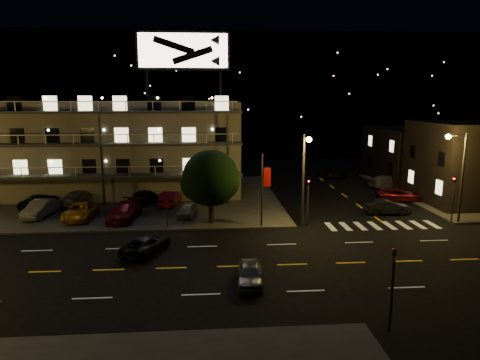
{
  "coord_description": "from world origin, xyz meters",
  "views": [
    {
      "loc": [
        0.5,
        -26.57,
        10.87
      ],
      "look_at": [
        3.12,
        8.0,
        4.26
      ],
      "focal_mm": 32.0,
      "sensor_mm": 36.0,
      "label": 1
    }
  ],
  "objects": [
    {
      "name": "ground",
      "position": [
        0.0,
        0.0,
        0.0
      ],
      "size": [
        140.0,
        140.0,
        0.0
      ],
      "primitive_type": "plane",
      "color": "black",
      "rests_on": "ground"
    },
    {
      "name": "curb_nw",
      "position": [
        -14.0,
        20.0,
        0.07
      ],
      "size": [
        44.0,
        24.0,
        0.15
      ],
      "primitive_type": "cube",
      "color": "#353533",
      "rests_on": "ground"
    },
    {
      "name": "curb_ne",
      "position": [
        30.0,
        20.0,
        0.07
      ],
      "size": [
        16.0,
        24.0,
        0.15
      ],
      "primitive_type": "cube",
      "color": "#353533",
      "rests_on": "ground"
    },
    {
      "name": "motel",
      "position": [
        -9.94,
        23.88,
        5.34
      ],
      "size": [
        28.0,
        13.8,
        18.1
      ],
      "color": "gray",
      "rests_on": "ground"
    },
    {
      "name": "side_bldg_back",
      "position": [
        29.99,
        28.0,
        3.5
      ],
      "size": [
        14.06,
        12.0,
        7.0
      ],
      "color": "black",
      "rests_on": "ground"
    },
    {
      "name": "hill_backdrop",
      "position": [
        -5.94,
        68.78,
        11.55
      ],
      "size": [
        120.0,
        25.0,
        24.0
      ],
      "color": "black",
      "rests_on": "ground"
    },
    {
      "name": "streetlight_nc",
      "position": [
        8.5,
        7.94,
        4.96
      ],
      "size": [
        0.44,
        1.92,
        8.0
      ],
      "color": "#2D2D30",
      "rests_on": "ground"
    },
    {
      "name": "streetlight_ne",
      "position": [
        22.14,
        8.3,
        4.96
      ],
      "size": [
        1.92,
        0.44,
        8.0
      ],
      "color": "#2D2D30",
      "rests_on": "ground"
    },
    {
      "name": "signal_nw",
      "position": [
        9.0,
        8.5,
        2.57
      ],
      "size": [
        0.2,
        0.27,
        4.6
      ],
      "color": "#2D2D30",
      "rests_on": "ground"
    },
    {
      "name": "signal_sw",
      "position": [
        9.0,
        -8.5,
        2.57
      ],
      "size": [
        0.2,
        0.27,
        4.6
      ],
      "color": "#2D2D30",
      "rests_on": "ground"
    },
    {
      "name": "signal_ne",
      "position": [
        22.0,
        8.5,
        2.57
      ],
      "size": [
        0.27,
        0.2,
        4.6
      ],
      "color": "#2D2D30",
      "rests_on": "ground"
    },
    {
      "name": "banner_north",
      "position": [
        5.09,
        8.4,
        3.43
      ],
      "size": [
        0.83,
        0.16,
        6.4
      ],
      "color": "#2D2D30",
      "rests_on": "ground"
    },
    {
      "name": "stop_sign",
      "position": [
        -3.0,
        8.57,
        1.71
      ],
      "size": [
        0.91,
        0.11,
        2.61
      ],
      "color": "#2D2D30",
      "rests_on": "ground"
    },
    {
      "name": "tree",
      "position": [
        0.68,
        9.76,
        3.98
      ],
      "size": [
        5.12,
        4.93,
        6.45
      ],
      "color": "black",
      "rests_on": "curb_nw"
    },
    {
      "name": "lot_car_1",
      "position": [
        -14.98,
        12.95,
        0.91
      ],
      "size": [
        2.25,
        4.79,
        1.52
      ],
      "primitive_type": "imported",
      "rotation": [
        0.0,
        0.0,
        -0.14
      ],
      "color": "gray",
      "rests_on": "curb_nw"
    },
    {
      "name": "lot_car_2",
      "position": [
        -11.09,
        11.91,
        0.85
      ],
      "size": [
        2.42,
        5.09,
        1.4
      ],
      "primitive_type": "imported",
      "rotation": [
        0.0,
        0.0,
        -0.02
      ],
      "color": "orange",
      "rests_on": "curb_nw"
    },
    {
      "name": "lot_car_3",
      "position": [
        -7.06,
        11.38,
        0.91
      ],
      "size": [
        2.83,
        5.5,
        1.53
      ],
      "primitive_type": "imported",
      "rotation": [
        0.0,
        0.0,
        -0.14
      ],
      "color": "maroon",
      "rests_on": "curb_nw"
    },
    {
      "name": "lot_car_4",
      "position": [
        -1.47,
        12.05,
        0.76
      ],
      "size": [
        2.11,
        3.81,
        1.23
      ],
      "primitive_type": "imported",
      "rotation": [
        0.0,
        0.0,
        -0.19
      ],
      "color": "gray",
      "rests_on": "curb_nw"
    },
    {
      "name": "lot_car_6",
      "position": [
        -16.31,
        16.32,
        0.84
      ],
      "size": [
        2.87,
        5.19,
        1.37
      ],
      "primitive_type": "imported",
      "rotation": [
        0.0,
        0.0,
        3.02
      ],
      "color": "black",
      "rests_on": "curb_nw"
    },
    {
      "name": "lot_car_7",
      "position": [
        -12.73,
        17.5,
        0.87
      ],
      "size": [
        3.38,
        5.34,
        1.44
      ],
      "primitive_type": "imported",
      "rotation": [
        0.0,
        0.0,
        2.85
      ],
      "color": "gray",
      "rests_on": "curb_nw"
    },
    {
      "name": "lot_car_8",
      "position": [
        -6.05,
        17.31,
        0.9
      ],
      "size": [
        3.26,
        4.72,
        1.49
      ],
      "primitive_type": "imported",
      "rotation": [
        0.0,
        0.0,
        2.76
      ],
      "color": "black",
      "rests_on": "curb_nw"
    },
    {
      "name": "lot_car_9",
      "position": [
        -3.38,
        16.52,
        0.87
      ],
      "size": [
        2.27,
        4.58,
        1.44
      ],
      "primitive_type": "imported",
      "rotation": [
        0.0,
        0.0,
        2.97
      ],
      "color": "maroon",
      "rests_on": "curb_nw"
    },
    {
      "name": "side_car_0",
      "position": [
        17.51,
        11.82,
        0.7
      ],
      "size": [
        4.29,
        1.63,
        1.4
      ],
      "primitive_type": "imported",
      "rotation": [
        0.0,
        0.0,
        1.54
      ],
      "color": "black",
      "rests_on": "ground"
    },
    {
      "name": "side_car_1",
      "position": [
        21.15,
        17.06,
        0.67
      ],
      "size": [
        5.24,
        3.3,
        1.35
      ],
      "primitive_type": "imported",
      "rotation": [
        0.0,
        0.0,
        1.34
      ],
      "color": "maroon",
      "rests_on": "ground"
    },
    {
      "name": "side_car_2",
      "position": [
        22.82,
        24.03,
        0.73
      ],
      "size": [
        5.4,
        3.35,
        1.46
      ],
      "primitive_type": "imported",
      "rotation": [
        0.0,
        0.0,
        1.85
      ],
      "color": "gray",
      "rests_on": "ground"
    },
    {
      "name": "side_car_3",
      "position": [
        17.79,
        30.83,
        0.66
      ],
      "size": [
        4.02,
        1.93,
        1.32
      ],
      "primitive_type": "imported",
      "rotation": [
        0.0,
        0.0,
        1.48
      ],
      "color": "black",
      "rests_on": "ground"
    },
    {
      "name": "road_car_east",
      "position": [
        2.9,
        -2.76,
        0.62
      ],
      "size": [
        1.78,
        3.77,
        1.25
      ],
      "primitive_type": "imported",
      "rotation": [
        0.0,
        0.0,
        -0.09
      ],
      "color": "gray",
      "rests_on": "ground"
    },
    {
      "name": "road_car_west",
      "position": [
        -4.0,
        3.07,
        0.64
      ],
      "size": [
        3.68,
        5.04,
        1.27
      ],
      "primitive_type": "imported",
      "rotation": [
        0.0,
        0.0,
        2.75
      ],
      "color": "black",
      "rests_on": "ground"
    }
  ]
}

